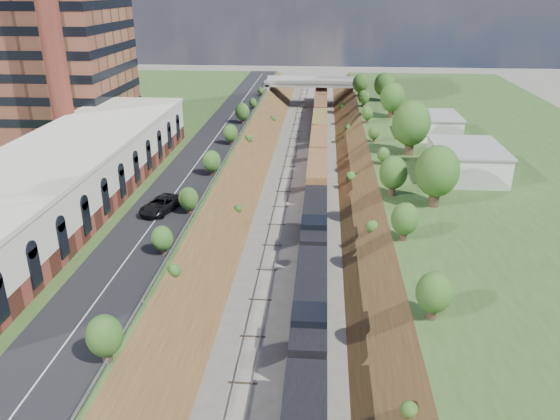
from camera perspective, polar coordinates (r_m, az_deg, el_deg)
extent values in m
cube|color=#344F20|center=(94.60, -18.25, 4.44)|extent=(44.00, 180.00, 5.00)
cube|color=#344F20|center=(92.30, 23.17, 3.31)|extent=(44.00, 180.00, 5.00)
cube|color=olive|center=(89.34, -4.89, 2.79)|extent=(10.00, 180.00, 10.00)
cube|color=olive|center=(88.53, 9.32, 2.38)|extent=(10.00, 180.00, 10.00)
cube|color=gray|center=(88.36, 0.50, 2.71)|extent=(1.58, 180.00, 0.18)
cube|color=gray|center=(88.17, 3.88, 2.61)|extent=(1.58, 180.00, 0.18)
cube|color=black|center=(88.62, -7.88, 5.93)|extent=(8.00, 180.00, 0.10)
cube|color=#99999E|center=(87.70, -5.27, 6.21)|extent=(0.06, 171.00, 0.30)
cube|color=brown|center=(72.53, -21.27, 1.69)|extent=(14.00, 62.00, 2.20)
cube|color=beige|center=(71.53, -21.63, 4.12)|extent=(14.00, 62.00, 4.30)
cube|color=beige|center=(70.88, -21.91, 5.96)|extent=(14.30, 62.30, 0.50)
cube|color=brown|center=(106.11, -23.24, 19.19)|extent=(22.00, 22.00, 44.00)
cylinder|color=brown|center=(88.32, -22.96, 17.59)|extent=(3.20, 3.20, 40.00)
cube|color=gray|center=(148.16, -1.25, 12.01)|extent=(1.50, 8.00, 6.20)
cube|color=gray|center=(147.66, 7.86, 11.77)|extent=(1.50, 8.00, 6.20)
cube|color=gray|center=(146.93, 3.32, 13.11)|extent=(24.00, 8.00, 1.00)
cube|color=gray|center=(142.85, 3.29, 13.17)|extent=(24.00, 0.30, 0.80)
cube|color=gray|center=(150.75, 3.37, 13.66)|extent=(24.00, 0.30, 0.80)
cube|color=silver|center=(80.96, 18.91, 4.77)|extent=(9.00, 12.00, 4.00)
cube|color=silver|center=(101.62, 15.82, 8.45)|extent=(8.00, 10.00, 3.60)
cylinder|color=#473323|center=(68.64, 15.83, 1.44)|extent=(1.30, 1.30, 2.62)
ellipsoid|color=#365C20|center=(67.62, 16.11, 3.93)|extent=(5.25, 5.25, 6.30)
cylinder|color=#473323|center=(51.61, -13.05, -6.29)|extent=(0.66, 0.66, 1.22)
ellipsoid|color=#365C20|center=(50.93, -13.19, -4.84)|extent=(2.45, 2.45, 2.94)
cube|color=black|center=(51.80, 3.19, -9.69)|extent=(3.06, 18.37, 2.99)
cube|color=black|center=(68.98, 3.65, -1.12)|extent=(3.06, 18.37, 2.99)
cube|color=brown|center=(117.41, 4.17, 9.00)|extent=(3.06, 81.56, 3.67)
imported|color=black|center=(65.77, -12.36, 0.55)|extent=(4.60, 6.85, 1.75)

